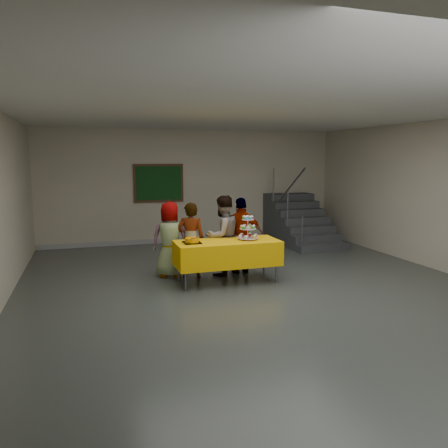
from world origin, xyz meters
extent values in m
plane|color=#4C514C|center=(0.00, 0.00, 0.00)|extent=(10.00, 10.00, 0.00)
cube|color=beige|center=(0.00, 5.00, 1.50)|extent=(8.00, 0.04, 3.00)
cube|color=silver|center=(0.00, 0.00, 3.00)|extent=(8.00, 10.00, 0.04)
cube|color=#999999|center=(0.00, 4.98, 0.06)|extent=(7.90, 0.03, 0.12)
cylinder|color=#595960|center=(-1.18, 0.59, 0.36)|extent=(0.04, 0.04, 0.73)
cylinder|color=#595960|center=(0.50, 0.59, 0.36)|extent=(0.04, 0.04, 0.73)
cylinder|color=#595960|center=(-1.18, 1.17, 0.36)|extent=(0.04, 0.04, 0.73)
cylinder|color=#595960|center=(0.50, 1.17, 0.36)|extent=(0.04, 0.04, 0.73)
cube|color=#595960|center=(-0.34, 0.88, 0.74)|extent=(1.80, 0.70, 0.02)
cube|color=#FFB705|center=(-0.34, 0.88, 0.55)|extent=(1.88, 0.78, 0.44)
cylinder|color=silver|center=(0.06, 0.91, 0.78)|extent=(0.18, 0.18, 0.01)
cylinder|color=silver|center=(0.06, 0.91, 0.98)|extent=(0.02, 0.02, 0.42)
cylinder|color=silver|center=(0.06, 0.91, 0.80)|extent=(0.38, 0.38, 0.01)
cylinder|color=silver|center=(0.06, 0.91, 0.97)|extent=(0.30, 0.30, 0.01)
cylinder|color=silver|center=(0.06, 0.91, 1.14)|extent=(0.22, 0.22, 0.01)
cube|color=black|center=(-1.00, 0.88, 0.78)|extent=(0.30, 0.30, 0.02)
cylinder|color=#F89600|center=(-1.00, 0.88, 0.82)|extent=(0.25, 0.25, 0.07)
ellipsoid|color=#F89600|center=(-1.00, 0.88, 0.86)|extent=(0.25, 0.25, 0.05)
ellipsoid|color=white|center=(-0.95, 0.85, 0.88)|extent=(0.08, 0.08, 0.02)
cube|color=silver|center=(-1.02, 0.75, 0.88)|extent=(0.30, 0.16, 0.04)
imported|color=slate|center=(-1.25, 1.60, 0.72)|extent=(0.82, 0.68, 1.44)
imported|color=slate|center=(-0.90, 1.41, 0.72)|extent=(0.61, 0.50, 1.44)
imported|color=slate|center=(-0.27, 1.41, 0.77)|extent=(0.91, 0.82, 1.54)
imported|color=slate|center=(0.13, 1.45, 0.75)|extent=(0.91, 0.46, 1.49)
cube|color=#424447|center=(2.70, 2.75, 0.09)|extent=(1.30, 0.30, 0.18)
cube|color=#424447|center=(2.70, 3.05, 0.18)|extent=(1.30, 0.30, 0.36)
cube|color=#424447|center=(2.70, 3.35, 0.27)|extent=(1.30, 0.30, 0.54)
cube|color=#424447|center=(2.70, 3.65, 0.36)|extent=(1.30, 0.30, 0.72)
cube|color=#424447|center=(2.70, 3.95, 0.45)|extent=(1.30, 0.30, 0.90)
cube|color=#424447|center=(2.70, 4.25, 0.54)|extent=(1.30, 0.30, 1.08)
cube|color=#424447|center=(2.70, 4.55, 0.63)|extent=(1.30, 0.30, 1.26)
cube|color=#424447|center=(2.70, 4.85, 0.63)|extent=(1.30, 0.30, 1.26)
cylinder|color=#595960|center=(2.10, 2.70, 0.45)|extent=(0.04, 0.04, 0.90)
cylinder|color=#595960|center=(2.10, 3.50, 0.99)|extent=(0.04, 0.04, 0.90)
cylinder|color=#595960|center=(2.10, 4.40, 1.53)|extent=(0.04, 0.04, 0.90)
cylinder|color=#595960|center=(2.10, 3.55, 1.44)|extent=(0.04, 1.85, 1.20)
cube|color=#472B16|center=(-0.92, 4.97, 1.60)|extent=(1.30, 0.04, 1.00)
cube|color=#154318|center=(-0.92, 4.94, 1.60)|extent=(1.18, 0.02, 0.88)
camera|label=1|loc=(-2.71, -6.46, 2.24)|focal=35.00mm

